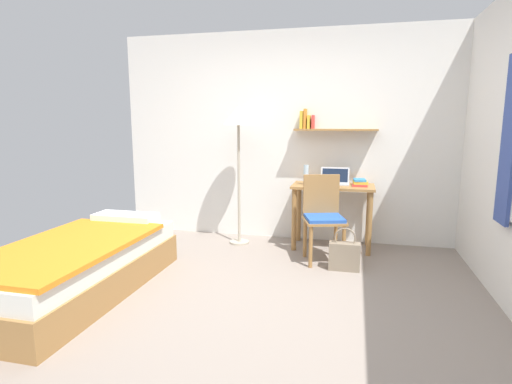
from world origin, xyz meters
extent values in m
plane|color=gray|center=(0.00, 0.00, 0.00)|extent=(5.28, 5.28, 0.00)
cube|color=white|center=(0.00, 2.02, 1.30)|extent=(4.40, 0.05, 2.60)
cube|color=#9E703D|center=(0.56, 1.89, 1.40)|extent=(0.98, 0.22, 0.02)
cube|color=gold|center=(0.15, 1.92, 1.51)|extent=(0.04, 0.14, 0.21)
cube|color=orange|center=(0.19, 1.92, 1.53)|extent=(0.03, 0.13, 0.24)
cube|color=gold|center=(0.24, 1.92, 1.49)|extent=(0.03, 0.14, 0.16)
cube|color=#D13D38|center=(0.29, 1.93, 1.49)|extent=(0.03, 0.12, 0.16)
cube|color=#384C93|center=(1.96, 0.46, 1.35)|extent=(0.03, 0.28, 1.33)
cube|color=#9E703D|center=(-1.52, -0.17, 0.14)|extent=(0.93, 2.05, 0.28)
cube|color=silver|center=(-1.52, -0.17, 0.36)|extent=(0.89, 1.99, 0.16)
cube|color=orange|center=(-1.52, -0.29, 0.46)|extent=(0.95, 1.69, 0.04)
cube|color=white|center=(-1.52, 0.63, 0.49)|extent=(0.65, 0.28, 0.10)
cube|color=#9E703D|center=(0.56, 1.70, 0.75)|extent=(0.95, 0.51, 0.03)
cylinder|color=#9E703D|center=(0.14, 1.49, 0.37)|extent=(0.06, 0.06, 0.73)
cylinder|color=#9E703D|center=(0.99, 1.49, 0.37)|extent=(0.06, 0.06, 0.73)
cylinder|color=#9E703D|center=(0.14, 1.91, 0.37)|extent=(0.06, 0.06, 0.73)
cylinder|color=#9E703D|center=(0.99, 1.91, 0.37)|extent=(0.06, 0.06, 0.73)
cube|color=#9E703D|center=(0.51, 1.17, 0.45)|extent=(0.51, 0.51, 0.03)
cube|color=blue|center=(0.51, 1.17, 0.48)|extent=(0.47, 0.47, 0.03)
cube|color=#9E703D|center=(0.45, 1.34, 0.71)|extent=(0.39, 0.15, 0.42)
cylinder|color=#9E703D|center=(0.39, 0.95, 0.22)|extent=(0.04, 0.04, 0.44)
cylinder|color=#9E703D|center=(0.72, 1.05, 0.22)|extent=(0.04, 0.04, 0.44)
cylinder|color=#9E703D|center=(0.29, 1.28, 0.22)|extent=(0.04, 0.04, 0.44)
cylinder|color=#9E703D|center=(0.62, 1.38, 0.22)|extent=(0.04, 0.04, 0.44)
cylinder|color=#B2A893|center=(-0.56, 1.61, 0.01)|extent=(0.24, 0.24, 0.02)
cylinder|color=#B2A893|center=(-0.56, 1.61, 0.74)|extent=(0.03, 0.03, 1.43)
cone|color=silver|center=(-0.56, 1.61, 1.57)|extent=(0.38, 0.38, 0.22)
cube|color=#B7BABF|center=(0.58, 1.75, 0.77)|extent=(0.34, 0.20, 0.01)
cube|color=#B7BABF|center=(0.58, 1.82, 0.86)|extent=(0.33, 0.07, 0.18)
cube|color=black|center=(0.58, 1.82, 0.86)|extent=(0.30, 0.06, 0.15)
cylinder|color=silver|center=(0.25, 1.67, 0.88)|extent=(0.06, 0.06, 0.23)
cube|color=#D13D38|center=(0.87, 1.72, 0.77)|extent=(0.18, 0.24, 0.02)
cube|color=gold|center=(0.87, 1.73, 0.80)|extent=(0.17, 0.20, 0.03)
cube|color=#3384C6|center=(0.86, 1.73, 0.83)|extent=(0.15, 0.21, 0.02)
cube|color=gray|center=(0.73, 0.97, 0.14)|extent=(0.31, 0.13, 0.28)
torus|color=gray|center=(0.73, 0.97, 0.33)|extent=(0.21, 0.02, 0.21)
camera|label=1|loc=(0.80, -3.11, 1.49)|focal=28.66mm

